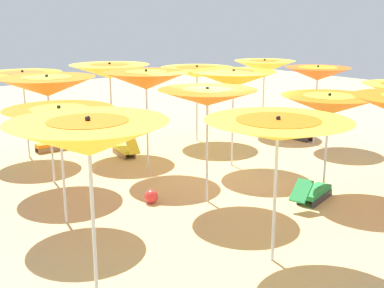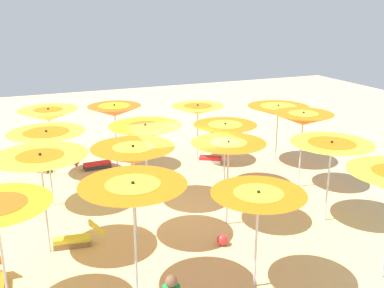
{
  "view_description": "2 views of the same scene",
  "coord_description": "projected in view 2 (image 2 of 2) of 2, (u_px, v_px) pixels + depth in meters",
  "views": [
    {
      "loc": [
        -8.41,
        7.33,
        3.72
      ],
      "look_at": [
        -0.31,
        1.09,
        1.11
      ],
      "focal_mm": 46.19,
      "sensor_mm": 36.0,
      "label": 1
    },
    {
      "loc": [
        4.27,
        11.19,
        5.82
      ],
      "look_at": [
        -0.97,
        -1.58,
        1.51
      ],
      "focal_mm": 42.28,
      "sensor_mm": 36.0,
      "label": 2
    }
  ],
  "objects": [
    {
      "name": "ground",
      "position": [
        182.0,
        213.0,
        13.17
      ],
      "size": [
        40.19,
        40.19,
        0.04
      ],
      "primitive_type": "cube",
      "color": "#D1B57F"
    },
    {
      "name": "beach_umbrella_1",
      "position": [
        331.0,
        148.0,
        12.07
      ],
      "size": [
        2.2,
        2.2,
        2.33
      ],
      "color": "silver",
      "rests_on": "ground"
    },
    {
      "name": "beach_umbrella_2",
      "position": [
        303.0,
        119.0,
        14.35
      ],
      "size": [
        1.91,
        1.91,
        2.55
      ],
      "color": "silver",
      "rests_on": "ground"
    },
    {
      "name": "beach_umbrella_3",
      "position": [
        278.0,
        111.0,
        16.71
      ],
      "size": [
        2.27,
        2.27,
        2.26
      ],
      "color": "silver",
      "rests_on": "ground"
    },
    {
      "name": "beach_umbrella_4",
      "position": [
        258.0,
        201.0,
        9.14
      ],
      "size": [
        1.95,
        1.95,
        2.23
      ],
      "color": "silver",
      "rests_on": "ground"
    },
    {
      "name": "beach_umbrella_5",
      "position": [
        228.0,
        148.0,
        11.82
      ],
      "size": [
        1.98,
        1.98,
        2.41
      ],
      "color": "silver",
      "rests_on": "ground"
    },
    {
      "name": "beach_umbrella_6",
      "position": [
        225.0,
        130.0,
        14.44
      ],
      "size": [
        2.03,
        2.03,
        2.19
      ],
      "color": "silver",
      "rests_on": "ground"
    },
    {
      "name": "beach_umbrella_7",
      "position": [
        198.0,
        110.0,
        16.79
      ],
      "size": [
        1.94,
        1.94,
        2.25
      ],
      "color": "silver",
      "rests_on": "ground"
    },
    {
      "name": "beach_umbrella_8",
      "position": [
        133.0,
        194.0,
        8.86
      ],
      "size": [
        2.14,
        2.14,
        2.52
      ],
      "color": "silver",
      "rests_on": "ground"
    },
    {
      "name": "beach_umbrella_9",
      "position": [
        133.0,
        155.0,
        11.03
      ],
      "size": [
        2.06,
        2.06,
        2.55
      ],
      "color": "silver",
      "rests_on": "ground"
    },
    {
      "name": "beach_umbrella_10",
      "position": [
        145.0,
        132.0,
        13.13
      ],
      "size": [
        2.13,
        2.13,
        2.51
      ],
      "color": "silver",
      "rests_on": "ground"
    },
    {
      "name": "beach_umbrella_11",
      "position": [
        115.0,
        111.0,
        16.16
      ],
      "size": [
        1.92,
        1.92,
        2.39
      ],
      "color": "silver",
      "rests_on": "ground"
    },
    {
      "name": "beach_umbrella_13",
      "position": [
        41.0,
        163.0,
        10.4
      ],
      "size": [
        2.19,
        2.19,
        2.55
      ],
      "color": "silver",
      "rests_on": "ground"
    },
    {
      "name": "beach_umbrella_14",
      "position": [
        47.0,
        137.0,
        13.03
      ],
      "size": [
        2.2,
        2.2,
        2.35
      ],
      "color": "silver",
      "rests_on": "ground"
    },
    {
      "name": "beach_umbrella_15",
      "position": [
        49.0,
        115.0,
        15.42
      ],
      "size": [
        2.01,
        2.01,
        2.43
      ],
      "color": "silver",
      "rests_on": "ground"
    },
    {
      "name": "lounger_0",
      "position": [
        36.0,
        166.0,
        16.36
      ],
      "size": [
        1.14,
        1.02,
        0.58
      ],
      "rotation": [
        0.0,
        0.0,
        8.73
      ],
      "color": "olive",
      "rests_on": "ground"
    },
    {
      "name": "lounger_1",
      "position": [
        76.0,
        238.0,
        11.29
      ],
      "size": [
        1.29,
        0.48,
        0.64
      ],
      "rotation": [
        0.0,
        0.0,
        6.15
      ],
      "color": "olive",
      "rests_on": "ground"
    },
    {
      "name": "lounger_2",
      "position": [
        94.0,
        163.0,
        16.54
      ],
      "size": [
        1.32,
        0.38,
        0.71
      ],
      "rotation": [
        0.0,
        0.0,
        9.47
      ],
      "color": "#333338",
      "rests_on": "ground"
    },
    {
      "name": "lounger_3",
      "position": [
        213.0,
        157.0,
        17.18
      ],
      "size": [
        1.17,
        0.91,
        0.64
      ],
      "rotation": [
        0.0,
        0.0,
        5.74
      ],
      "color": "silver",
      "rests_on": "ground"
    },
    {
      "name": "lounger_4",
      "position": [
        241.0,
        187.0,
        14.44
      ],
      "size": [
        0.73,
        1.48,
        0.6
      ],
      "rotation": [
        0.0,
        0.0,
        4.99
      ],
      "color": "#333338",
      "rests_on": "ground"
    },
    {
      "name": "beach_ball",
      "position": [
        222.0,
        240.0,
        11.34
      ],
      "size": [
        0.28,
        0.28,
        0.28
      ],
      "primitive_type": "sphere",
      "color": "red",
      "rests_on": "ground"
    }
  ]
}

